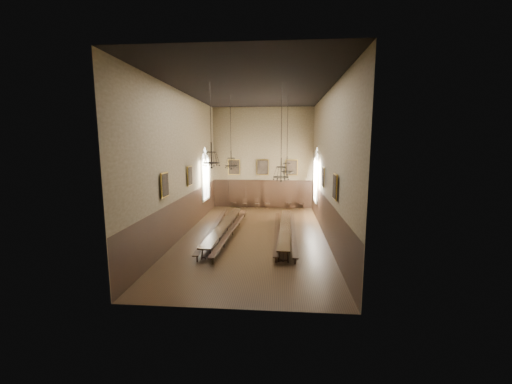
# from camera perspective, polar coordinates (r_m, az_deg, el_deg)

# --- Properties ---
(floor) EXTENTS (9.00, 18.00, 0.02)m
(floor) POSITION_cam_1_polar(r_m,az_deg,el_deg) (20.24, -0.36, -7.97)
(floor) COLOR black
(floor) RESTS_ON ground
(ceiling) EXTENTS (9.00, 18.00, 0.02)m
(ceiling) POSITION_cam_1_polar(r_m,az_deg,el_deg) (19.62, -0.38, 18.13)
(ceiling) COLOR black
(ceiling) RESTS_ON ground
(wall_back) EXTENTS (9.00, 0.02, 9.00)m
(wall_back) POSITION_cam_1_polar(r_m,az_deg,el_deg) (28.39, 1.23, 6.15)
(wall_back) COLOR #756348
(wall_back) RESTS_ON ground
(wall_front) EXTENTS (9.00, 0.02, 9.00)m
(wall_front) POSITION_cam_1_polar(r_m,az_deg,el_deg) (10.51, -4.66, 1.42)
(wall_front) COLOR #756348
(wall_front) RESTS_ON ground
(wall_left) EXTENTS (0.02, 18.00, 9.00)m
(wall_left) POSITION_cam_1_polar(r_m,az_deg,el_deg) (20.31, -13.20, 4.82)
(wall_left) COLOR #756348
(wall_left) RESTS_ON ground
(wall_right) EXTENTS (0.02, 18.00, 9.00)m
(wall_right) POSITION_cam_1_polar(r_m,az_deg,el_deg) (19.55, 12.96, 4.68)
(wall_right) COLOR #756348
(wall_right) RESTS_ON ground
(wainscot_panelling) EXTENTS (9.00, 18.00, 2.50)m
(wainscot_panelling) POSITION_cam_1_polar(r_m,az_deg,el_deg) (19.91, -0.36, -4.50)
(wainscot_panelling) COLOR black
(wainscot_panelling) RESTS_ON floor
(table_left) EXTENTS (0.97, 9.62, 0.75)m
(table_left) POSITION_cam_1_polar(r_m,az_deg,el_deg) (20.34, -5.78, -6.80)
(table_left) COLOR black
(table_left) RESTS_ON floor
(table_right) EXTENTS (0.98, 9.34, 0.73)m
(table_right) POSITION_cam_1_polar(r_m,az_deg,el_deg) (19.88, 5.36, -7.20)
(table_right) COLOR black
(table_right) RESTS_ON floor
(bench_left_outer) EXTENTS (0.76, 10.64, 0.48)m
(bench_left_outer) POSITION_cam_1_polar(r_m,az_deg,el_deg) (20.72, -7.64, -6.74)
(bench_left_outer) COLOR black
(bench_left_outer) RESTS_ON floor
(bench_left_inner) EXTENTS (0.73, 10.78, 0.48)m
(bench_left_inner) POSITION_cam_1_polar(r_m,az_deg,el_deg) (20.33, -4.30, -6.98)
(bench_left_inner) COLOR black
(bench_left_inner) RESTS_ON floor
(bench_right_inner) EXTENTS (0.33, 9.58, 0.43)m
(bench_right_inner) POSITION_cam_1_polar(r_m,az_deg,el_deg) (20.02, 3.81, -7.33)
(bench_right_inner) COLOR black
(bench_right_inner) RESTS_ON floor
(bench_right_outer) EXTENTS (0.42, 9.91, 0.45)m
(bench_right_outer) POSITION_cam_1_polar(r_m,az_deg,el_deg) (20.07, 6.74, -7.30)
(bench_right_outer) COLOR black
(bench_right_outer) RESTS_ON floor
(chair_1) EXTENTS (0.46, 0.46, 0.96)m
(chair_1) POSITION_cam_1_polar(r_m,az_deg,el_deg) (28.70, -4.05, -2.32)
(chair_1) COLOR black
(chair_1) RESTS_ON floor
(chair_2) EXTENTS (0.47, 0.47, 0.86)m
(chair_2) POSITION_cam_1_polar(r_m,az_deg,el_deg) (28.63, -2.00, -2.39)
(chair_2) COLOR black
(chair_2) RESTS_ON floor
(chair_3) EXTENTS (0.45, 0.45, 0.88)m
(chair_3) POSITION_cam_1_polar(r_m,az_deg,el_deg) (28.47, 0.18, -2.44)
(chair_3) COLOR black
(chair_3) RESTS_ON floor
(chair_4) EXTENTS (0.43, 0.43, 0.95)m
(chair_4) POSITION_cam_1_polar(r_m,az_deg,el_deg) (28.42, 2.03, -2.42)
(chair_4) COLOR black
(chair_4) RESTS_ON floor
(chair_6) EXTENTS (0.47, 0.47, 0.97)m
(chair_6) POSITION_cam_1_polar(r_m,az_deg,el_deg) (28.44, 5.96, -2.45)
(chair_6) COLOR black
(chair_6) RESTS_ON floor
(chair_7) EXTENTS (0.43, 0.43, 0.94)m
(chair_7) POSITION_cam_1_polar(r_m,az_deg,el_deg) (28.46, 8.30, -2.50)
(chair_7) COLOR black
(chair_7) RESTS_ON floor
(chandelier_back_left) EXTENTS (0.83, 0.83, 4.84)m
(chandelier_back_left) POSITION_cam_1_polar(r_m,az_deg,el_deg) (21.67, -4.55, 5.63)
(chandelier_back_left) COLOR black
(chandelier_back_left) RESTS_ON ceiling
(chandelier_back_right) EXTENTS (0.86, 0.86, 5.24)m
(chandelier_back_right) POSITION_cam_1_polar(r_m,az_deg,el_deg) (21.69, 5.65, 4.61)
(chandelier_back_right) COLOR black
(chandelier_back_right) RESTS_ON ceiling
(chandelier_front_left) EXTENTS (0.89, 0.89, 4.35)m
(chandelier_front_left) POSITION_cam_1_polar(r_m,az_deg,el_deg) (17.01, -8.11, 6.21)
(chandelier_front_left) COLOR black
(chandelier_front_left) RESTS_ON ceiling
(chandelier_front_right) EXTENTS (0.85, 0.85, 5.12)m
(chandelier_front_right) POSITION_cam_1_polar(r_m,az_deg,el_deg) (17.11, 4.56, 3.86)
(chandelier_front_right) COLOR black
(chandelier_front_right) RESTS_ON ceiling
(portrait_back_0) EXTENTS (1.10, 0.12, 1.40)m
(portrait_back_0) POSITION_cam_1_polar(r_m,az_deg,el_deg) (28.58, -4.02, 4.54)
(portrait_back_0) COLOR #A98128
(portrait_back_0) RESTS_ON wall_back
(portrait_back_1) EXTENTS (1.10, 0.12, 1.40)m
(portrait_back_1) POSITION_cam_1_polar(r_m,az_deg,el_deg) (28.31, 1.20, 4.52)
(portrait_back_1) COLOR #A98128
(portrait_back_1) RESTS_ON wall_back
(portrait_back_2) EXTENTS (1.10, 0.12, 1.40)m
(portrait_back_2) POSITION_cam_1_polar(r_m,az_deg,el_deg) (28.27, 6.49, 4.46)
(portrait_back_2) COLOR #A98128
(portrait_back_2) RESTS_ON wall_back
(portrait_left_0) EXTENTS (0.12, 1.00, 1.30)m
(portrait_left_0) POSITION_cam_1_polar(r_m,az_deg,el_deg) (21.29, -11.97, 2.88)
(portrait_left_0) COLOR #A98128
(portrait_left_0) RESTS_ON wall_left
(portrait_left_1) EXTENTS (0.12, 1.00, 1.30)m
(portrait_left_1) POSITION_cam_1_polar(r_m,az_deg,el_deg) (17.06, -16.26, 1.26)
(portrait_left_1) COLOR #A98128
(portrait_left_1) RESTS_ON wall_left
(portrait_right_0) EXTENTS (0.12, 1.00, 1.30)m
(portrait_right_0) POSITION_cam_1_polar(r_m,az_deg,el_deg) (20.58, 12.13, 2.67)
(portrait_right_0) COLOR #A98128
(portrait_right_0) RESTS_ON wall_right
(portrait_right_1) EXTENTS (0.12, 1.00, 1.30)m
(portrait_right_1) POSITION_cam_1_polar(r_m,az_deg,el_deg) (16.17, 14.17, 0.94)
(portrait_right_1) COLOR #A98128
(portrait_right_1) RESTS_ON wall_right
(window_right) EXTENTS (0.20, 2.20, 4.60)m
(window_right) POSITION_cam_1_polar(r_m,az_deg,el_deg) (25.07, 10.91, 3.10)
(window_right) COLOR white
(window_right) RESTS_ON wall_right
(window_left) EXTENTS (0.20, 2.20, 4.60)m
(window_left) POSITION_cam_1_polar(r_m,az_deg,el_deg) (25.66, -9.20, 3.28)
(window_left) COLOR white
(window_left) RESTS_ON wall_left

